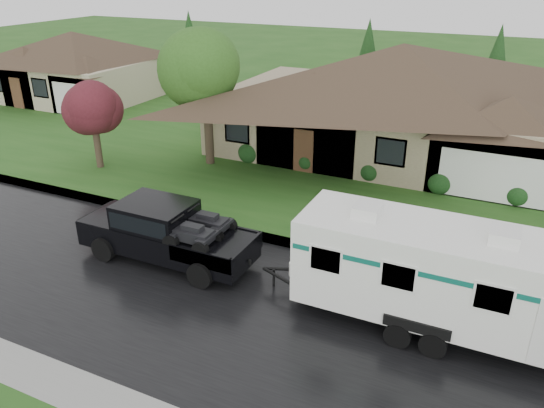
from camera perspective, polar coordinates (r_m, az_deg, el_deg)
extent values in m
plane|color=#235119|center=(18.08, -3.89, -6.86)|extent=(140.00, 140.00, 0.00)
cube|color=black|center=(16.65, -7.26, -10.06)|extent=(140.00, 8.00, 0.01)
cube|color=gray|center=(19.77, -0.75, -3.61)|extent=(140.00, 0.50, 0.15)
cube|color=#235119|center=(30.86, 9.74, 6.60)|extent=(140.00, 26.00, 0.15)
cube|color=gray|center=(29.03, 13.22, 8.42)|extent=(18.00, 10.00, 3.00)
pyramid|color=#392D1F|center=(28.21, 14.04, 16.43)|extent=(19.44, 10.80, 2.60)
cube|color=gray|center=(25.65, 23.44, 4.53)|extent=(5.76, 4.00, 2.70)
cube|color=tan|center=(42.50, -20.13, 12.46)|extent=(10.00, 8.00, 2.80)
pyramid|color=#392D1F|center=(42.00, -20.83, 16.97)|extent=(10.80, 8.64, 2.00)
cube|color=tan|center=(39.06, -18.94, 11.46)|extent=(3.20, 4.00, 2.52)
cylinder|color=#382B1E|center=(26.68, -6.80, 7.32)|extent=(0.43, 0.43, 2.85)
sphere|color=#396F24|center=(25.93, -7.15, 13.92)|extent=(3.94, 3.94, 3.94)
cylinder|color=#382B1E|center=(27.47, -18.20, 5.63)|extent=(0.33, 0.33, 1.82)
sphere|color=maroon|center=(26.93, -18.76, 9.64)|extent=(2.52, 2.52, 2.52)
sphere|color=#143814|center=(27.11, -2.42, 5.70)|extent=(1.00, 1.00, 1.00)
sphere|color=#143814|center=(25.88, 3.81, 4.73)|extent=(1.00, 1.00, 1.00)
sphere|color=#143814|center=(24.98, 10.54, 3.61)|extent=(1.00, 1.00, 1.00)
sphere|color=#143814|center=(24.46, 17.65, 2.38)|extent=(1.00, 1.00, 1.00)
sphere|color=#143814|center=(24.33, 24.93, 1.07)|extent=(1.00, 1.00, 1.00)
cube|color=black|center=(18.51, -11.19, -3.65)|extent=(6.16, 2.05, 0.88)
cube|color=black|center=(19.72, -16.59, -1.53)|extent=(1.64, 2.00, 0.36)
cube|color=black|center=(18.39, -12.43, -1.20)|extent=(2.46, 1.93, 0.92)
cube|color=black|center=(18.37, -12.44, -1.06)|extent=(2.26, 1.97, 0.56)
cube|color=black|center=(17.43, -6.01, -4.40)|extent=(2.26, 1.95, 0.06)
cylinder|color=black|center=(19.17, -17.61, -4.63)|extent=(0.86, 0.33, 0.86)
cylinder|color=black|center=(20.48, -13.91, -2.21)|extent=(0.86, 0.33, 0.86)
cylinder|color=black|center=(16.99, -7.68, -7.57)|extent=(0.86, 0.33, 0.86)
cylinder|color=black|center=(18.46, -4.34, -4.60)|extent=(0.86, 0.33, 0.86)
cube|color=white|center=(15.06, 16.64, -6.84)|extent=(7.19, 2.46, 2.52)
cube|color=black|center=(15.82, 16.02, -11.22)|extent=(7.60, 1.23, 0.14)
cube|color=#0D5C4E|center=(14.79, 16.90, -5.00)|extent=(7.04, 2.48, 0.14)
cube|color=white|center=(14.69, 10.24, -0.67)|extent=(0.72, 0.82, 0.33)
cube|color=white|center=(14.33, 23.77, -3.16)|extent=(0.72, 0.82, 0.33)
cylinder|color=black|center=(14.92, 13.34, -13.55)|extent=(0.72, 0.25, 0.72)
cylinder|color=black|center=(16.89, 15.22, -8.80)|extent=(0.72, 0.25, 0.72)
cylinder|color=black|center=(14.84, 16.91, -14.28)|extent=(0.72, 0.25, 0.72)
cylinder|color=black|center=(16.82, 18.33, -9.41)|extent=(0.72, 0.25, 0.72)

